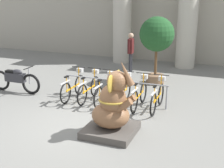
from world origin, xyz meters
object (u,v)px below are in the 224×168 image
object	(u,v)px
bicycle_0	(73,87)
elephant_statue	(112,110)
motorcycle	(16,79)
bicycle_4	(139,95)
bicycle_2	(105,91)
bicycle_3	(122,92)
bicycle_1	(89,88)
bicycle_5	(158,97)
potted_tree	(157,37)
person_pedestrian	(131,49)

from	to	relation	value
bicycle_0	elephant_statue	bearing A→B (deg)	-43.01
motorcycle	bicycle_4	bearing A→B (deg)	1.95
bicycle_2	bicycle_3	xyz separation A→B (m)	(0.58, 0.06, 0.00)
bicycle_0	bicycle_4	size ratio (longest dim) A/B	1.00
bicycle_1	elephant_statue	xyz separation A→B (m)	(1.62, -2.09, 0.25)
bicycle_1	bicycle_4	bearing A→B (deg)	-0.85
bicycle_1	bicycle_4	world-z (taller)	same
bicycle_3	bicycle_5	size ratio (longest dim) A/B	1.00
bicycle_1	bicycle_2	size ratio (longest dim) A/B	1.00
bicycle_0	potted_tree	distance (m)	3.74
bicycle_0	potted_tree	bearing A→B (deg)	51.66
bicycle_0	bicycle_3	world-z (taller)	same
bicycle_3	elephant_statue	world-z (taller)	elephant_statue
bicycle_2	bicycle_5	distance (m)	1.73
bicycle_5	elephant_statue	size ratio (longest dim) A/B	0.86
bicycle_1	bicycle_2	world-z (taller)	same
bicycle_1	bicycle_5	bearing A→B (deg)	-0.77
bicycle_4	bicycle_5	world-z (taller)	same
bicycle_0	bicycle_1	world-z (taller)	same
person_pedestrian	motorcycle	bearing A→B (deg)	-125.50
bicycle_5	potted_tree	xyz separation A→B (m)	(-0.73, 2.72, 1.40)
elephant_statue	person_pedestrian	distance (m)	6.24
motorcycle	potted_tree	bearing A→B (deg)	33.17
bicycle_0	bicycle_5	xyz separation A→B (m)	(2.88, 0.01, 0.00)
bicycle_2	bicycle_5	xyz separation A→B (m)	(1.73, 0.01, 0.00)
bicycle_5	elephant_statue	distance (m)	2.18
bicycle_5	person_pedestrian	world-z (taller)	person_pedestrian
bicycle_1	bicycle_3	size ratio (longest dim) A/B	1.00
bicycle_0	bicycle_5	bearing A→B (deg)	0.12
bicycle_0	bicycle_2	size ratio (longest dim) A/B	1.00
bicycle_1	bicycle_5	xyz separation A→B (m)	(2.30, -0.03, 0.00)
bicycle_4	potted_tree	distance (m)	3.05
bicycle_2	bicycle_4	size ratio (longest dim) A/B	1.00
bicycle_3	potted_tree	bearing A→B (deg)	80.97
bicycle_3	bicycle_5	bearing A→B (deg)	-2.19
bicycle_4	bicycle_3	bearing A→B (deg)	176.15
bicycle_0	bicycle_4	xyz separation A→B (m)	(2.30, 0.01, 0.00)
motorcycle	person_pedestrian	world-z (taller)	person_pedestrian
bicycle_5	potted_tree	world-z (taller)	potted_tree
bicycle_5	person_pedestrian	xyz separation A→B (m)	(-2.16, 3.99, 0.64)
bicycle_2	bicycle_1	bearing A→B (deg)	175.66
elephant_statue	potted_tree	bearing A→B (deg)	90.52
bicycle_2	motorcycle	distance (m)	3.39
bicycle_4	elephant_statue	distance (m)	2.08
bicycle_0	motorcycle	size ratio (longest dim) A/B	0.83
bicycle_4	bicycle_0	bearing A→B (deg)	-179.71
bicycle_5	motorcycle	distance (m)	5.11
bicycle_4	potted_tree	size ratio (longest dim) A/B	0.65
bicycle_4	person_pedestrian	distance (m)	4.34
bicycle_1	bicycle_5	size ratio (longest dim) A/B	1.00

